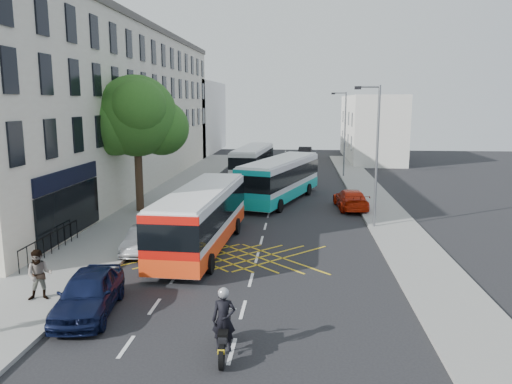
% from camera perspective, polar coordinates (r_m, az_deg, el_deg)
% --- Properties ---
extents(ground, '(120.00, 120.00, 0.00)m').
position_cam_1_polar(ground, '(18.13, -1.49, -13.29)').
color(ground, black).
rests_on(ground, ground).
extents(pavement_left, '(5.00, 70.00, 0.15)m').
position_cam_1_polar(pavement_left, '(33.93, -13.07, -2.18)').
color(pavement_left, gray).
rests_on(pavement_left, ground).
extents(pavement_right, '(3.00, 70.00, 0.15)m').
position_cam_1_polar(pavement_right, '(32.80, 14.63, -2.68)').
color(pavement_right, gray).
rests_on(pavement_right, ground).
extents(terrace_main, '(8.30, 45.00, 13.50)m').
position_cam_1_polar(terrace_main, '(43.96, -16.53, 9.24)').
color(terrace_main, beige).
rests_on(terrace_main, ground).
extents(terrace_far, '(8.00, 20.00, 10.00)m').
position_cam_1_polar(terrace_far, '(73.28, -7.75, 8.45)').
color(terrace_far, silver).
rests_on(terrace_far, ground).
extents(building_right, '(6.00, 18.00, 8.00)m').
position_cam_1_polar(building_right, '(65.23, 12.99, 7.18)').
color(building_right, silver).
rests_on(building_right, ground).
extents(street_tree, '(6.30, 5.70, 8.80)m').
position_cam_1_polar(street_tree, '(33.15, -13.54, 8.36)').
color(street_tree, '#382619').
rests_on(street_tree, pavement_left).
extents(lamp_near, '(1.45, 0.15, 8.00)m').
position_cam_1_polar(lamp_near, '(28.96, 13.48, 4.80)').
color(lamp_near, slate).
rests_on(lamp_near, pavement_right).
extents(lamp_far, '(1.45, 0.15, 8.00)m').
position_cam_1_polar(lamp_far, '(48.77, 10.00, 7.05)').
color(lamp_far, slate).
rests_on(lamp_far, pavement_right).
extents(railings, '(0.08, 5.60, 1.14)m').
position_cam_1_polar(railings, '(25.53, -22.38, -5.32)').
color(railings, black).
rests_on(railings, pavement_left).
extents(bus_near, '(3.11, 10.95, 3.05)m').
position_cam_1_polar(bus_near, '(24.89, -6.23, -2.88)').
color(bus_near, silver).
rests_on(bus_near, ground).
extents(bus_mid, '(5.81, 11.42, 3.14)m').
position_cam_1_polar(bus_mid, '(36.66, 2.80, 1.50)').
color(bus_mid, silver).
rests_on(bus_mid, ground).
extents(bus_far, '(3.39, 10.77, 2.98)m').
position_cam_1_polar(bus_far, '(48.06, -0.37, 3.51)').
color(bus_far, silver).
rests_on(bus_far, ground).
extents(motorbike, '(0.72, 2.33, 2.07)m').
position_cam_1_polar(motorbike, '(14.84, -3.69, -14.76)').
color(motorbike, black).
rests_on(motorbike, ground).
extents(parked_car_blue, '(2.34, 4.63, 1.51)m').
position_cam_1_polar(parked_car_blue, '(18.45, -18.57, -10.87)').
color(parked_car_blue, black).
rests_on(parked_car_blue, ground).
extents(parked_car_silver, '(1.32, 3.73, 1.23)m').
position_cam_1_polar(parked_car_silver, '(25.03, -12.74, -5.34)').
color(parked_car_silver, '#A4A7AC').
rests_on(parked_car_silver, ground).
extents(red_hatchback, '(2.26, 4.82, 1.36)m').
position_cam_1_polar(red_hatchback, '(34.69, 10.77, -0.80)').
color(red_hatchback, red).
rests_on(red_hatchback, ground).
extents(distant_car_grey, '(2.59, 5.19, 1.41)m').
position_cam_1_polar(distant_car_grey, '(61.92, 0.69, 4.23)').
color(distant_car_grey, '#3A3B41').
rests_on(distant_car_grey, ground).
extents(distant_car_dark, '(1.97, 4.70, 1.51)m').
position_cam_1_polar(distant_car_dark, '(65.25, 5.67, 4.54)').
color(distant_car_dark, black).
rests_on(distant_car_dark, ground).
extents(pedestrian_near, '(1.07, 0.93, 1.87)m').
position_cam_1_polar(pedestrian_near, '(19.86, -23.52, -8.68)').
color(pedestrian_near, gray).
rests_on(pedestrian_near, pavement_left).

